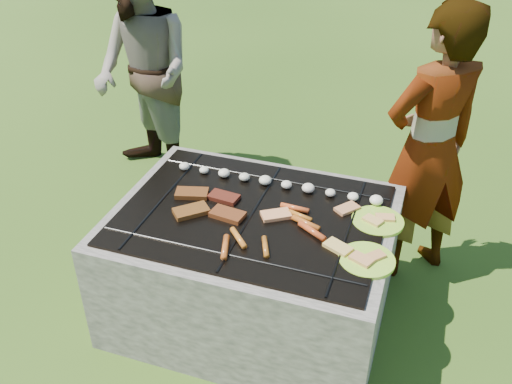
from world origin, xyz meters
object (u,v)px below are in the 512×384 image
at_px(fire_pit, 253,268).
at_px(bystander, 143,73).
at_px(plate_far, 378,221).
at_px(cook, 429,149).
at_px(plate_near, 367,260).

distance_m(fire_pit, bystander, 1.60).
bearing_deg(plate_far, cook, 71.63).
relative_size(plate_far, plate_near, 1.06).
xyz_separation_m(plate_near, cook, (0.17, 0.79, 0.14)).
bearing_deg(bystander, plate_far, 6.17).
bearing_deg(fire_pit, plate_far, 13.35).
relative_size(fire_pit, bystander, 0.84).
bearing_deg(plate_near, cook, 78.15).
xyz_separation_m(plate_far, cook, (0.17, 0.50, 0.14)).
bearing_deg(plate_near, bystander, 144.26).
distance_m(plate_far, bystander, 1.91).
height_order(plate_far, bystander, bystander).
distance_m(fire_pit, plate_near, 0.67).
height_order(fire_pit, cook, cook).
relative_size(fire_pit, cook, 0.86).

